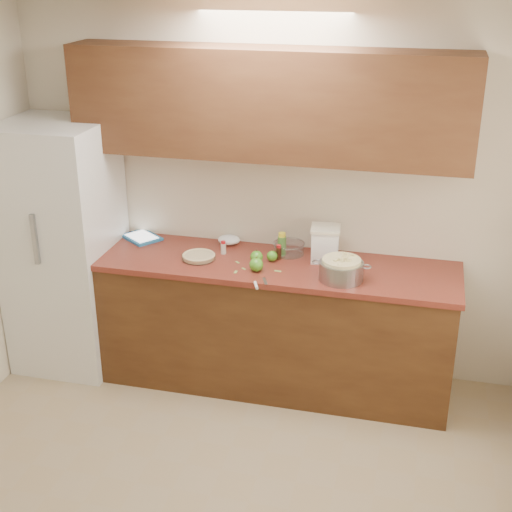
% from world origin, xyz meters
% --- Properties ---
extents(room_shell, '(3.60, 3.60, 3.60)m').
position_xyz_m(room_shell, '(0.00, 0.00, 1.30)').
color(room_shell, tan).
rests_on(room_shell, ground).
extents(counter_run, '(2.64, 0.68, 0.92)m').
position_xyz_m(counter_run, '(0.00, 1.48, 0.46)').
color(counter_run, '#533217').
rests_on(counter_run, ground).
extents(upper_cabinets, '(2.60, 0.34, 0.70)m').
position_xyz_m(upper_cabinets, '(0.00, 1.63, 1.95)').
color(upper_cabinets, '#56321A').
rests_on(upper_cabinets, room_shell).
extents(fridge, '(0.70, 0.70, 1.80)m').
position_xyz_m(fridge, '(-1.44, 1.44, 0.90)').
color(fridge, silver).
rests_on(fridge, ground).
extents(pie, '(0.23, 0.23, 0.04)m').
position_xyz_m(pie, '(-0.42, 1.42, 0.94)').
color(pie, silver).
rests_on(pie, counter_run).
extents(colander, '(0.38, 0.28, 0.14)m').
position_xyz_m(colander, '(0.56, 1.32, 0.99)').
color(colander, gray).
rests_on(colander, counter_run).
extents(flour_canister, '(0.21, 0.21, 0.24)m').
position_xyz_m(flour_canister, '(0.41, 1.61, 1.04)').
color(flour_canister, white).
rests_on(flour_canister, counter_run).
extents(tablet, '(0.34, 0.32, 0.02)m').
position_xyz_m(tablet, '(-0.95, 1.68, 0.93)').
color(tablet, '#226DA5').
rests_on(tablet, counter_run).
extents(paring_knife, '(0.09, 0.19, 0.02)m').
position_xyz_m(paring_knife, '(0.06, 1.10, 0.93)').
color(paring_knife, gray).
rests_on(paring_knife, counter_run).
extents(lemon_bottle, '(0.06, 0.06, 0.16)m').
position_xyz_m(lemon_bottle, '(0.11, 1.63, 1.00)').
color(lemon_bottle, '#4C8C38').
rests_on(lemon_bottle, counter_run).
extents(cinnamon_shaker, '(0.04, 0.04, 0.09)m').
position_xyz_m(cinnamon_shaker, '(-0.29, 1.55, 0.96)').
color(cinnamon_shaker, beige).
rests_on(cinnamon_shaker, counter_run).
extents(vanilla_bottle, '(0.04, 0.04, 0.10)m').
position_xyz_m(vanilla_bottle, '(0.10, 1.55, 0.97)').
color(vanilla_bottle, black).
rests_on(vanilla_bottle, counter_run).
extents(mixing_bowl, '(0.22, 0.22, 0.08)m').
position_xyz_m(mixing_bowl, '(0.15, 1.66, 0.97)').
color(mixing_bowl, silver).
rests_on(mixing_bowl, counter_run).
extents(paper_towel, '(0.19, 0.17, 0.07)m').
position_xyz_m(paper_towel, '(-0.30, 1.73, 0.95)').
color(paper_towel, white).
rests_on(paper_towel, counter_run).
extents(apple_left, '(0.08, 0.08, 0.10)m').
position_xyz_m(apple_left, '(-0.03, 1.45, 0.96)').
color(apple_left, '#459221').
rests_on(apple_left, counter_run).
extents(apple_center, '(0.07, 0.07, 0.09)m').
position_xyz_m(apple_center, '(0.07, 1.50, 0.96)').
color(apple_center, '#459221').
rests_on(apple_center, counter_run).
extents(apple_front, '(0.09, 0.09, 0.10)m').
position_xyz_m(apple_front, '(0.00, 1.32, 0.97)').
color(apple_front, '#459221').
rests_on(apple_front, counter_run).
extents(peel_a, '(0.02, 0.04, 0.00)m').
position_xyz_m(peel_a, '(-0.12, 1.27, 0.92)').
color(peel_a, '#91B558').
rests_on(peel_a, counter_run).
extents(peel_b, '(0.04, 0.03, 0.00)m').
position_xyz_m(peel_b, '(-0.15, 1.42, 0.92)').
color(peel_b, '#91B558').
rests_on(peel_b, counter_run).
extents(peel_c, '(0.05, 0.02, 0.00)m').
position_xyz_m(peel_c, '(0.14, 1.35, 0.92)').
color(peel_c, '#91B558').
rests_on(peel_c, counter_run).
extents(peel_d, '(0.04, 0.03, 0.00)m').
position_xyz_m(peel_d, '(-0.09, 1.33, 0.92)').
color(peel_d, '#91B558').
rests_on(peel_d, counter_run).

